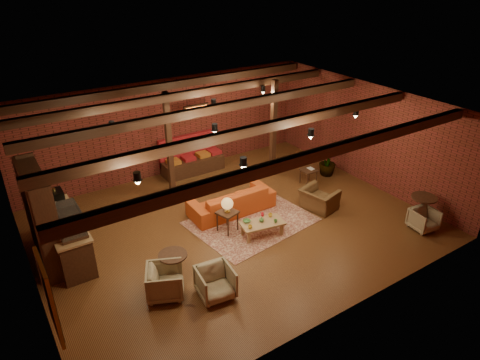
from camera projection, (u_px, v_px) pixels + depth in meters
floor at (233, 225)px, 11.72m from camera, size 10.00×10.00×0.00m
ceiling at (232, 112)px, 10.27m from camera, size 10.00×8.00×0.02m
wall_back at (168, 127)px, 13.99m from camera, size 10.00×0.02×3.20m
wall_front at (346, 251)px, 8.01m from camera, size 10.00×0.02×3.20m
wall_left at (22, 232)px, 8.58m from camera, size 0.02×8.00×3.20m
wall_right at (368, 134)px, 13.42m from camera, size 0.02×8.00×3.20m
ceiling_beams at (232, 117)px, 10.32m from camera, size 9.80×6.40×0.22m
ceiling_pipe at (201, 109)px, 11.62m from camera, size 9.60×0.12×0.12m
post_left at (169, 145)px, 12.65m from camera, size 0.16×0.16×3.20m
post_right at (273, 129)px, 13.85m from camera, size 0.16×0.16×3.20m
service_counter at (64, 228)px, 10.12m from camera, size 0.80×2.50×1.60m
plant_counter at (63, 208)px, 10.13m from camera, size 0.35×0.39×0.30m
shelving_hutch at (42, 217)px, 9.82m from camera, size 0.52×2.00×2.40m
chalkboard_menu at (50, 297)px, 6.89m from camera, size 0.08×0.96×1.46m
banquette at (192, 159)px, 14.44m from camera, size 2.10×0.70×1.00m
service_sign at (196, 109)px, 13.26m from camera, size 0.86×0.06×0.30m
ceiling_spotlights at (233, 126)px, 10.42m from camera, size 6.40×4.40×0.28m
rug at (251, 221)px, 11.87m from camera, size 3.45×2.80×0.01m
sofa at (232, 200)px, 12.19m from camera, size 2.48×0.98×0.72m
coffee_table at (262, 224)px, 11.13m from camera, size 1.22×0.76×0.64m
side_table_lamp at (227, 206)px, 11.12m from camera, size 0.59×0.59×0.99m
round_table_left at (173, 262)px, 9.52m from camera, size 0.65×0.65×0.68m
armchair_a at (165, 280)px, 9.09m from camera, size 0.96×0.99×0.78m
armchair_b at (215, 281)px, 9.07m from camera, size 0.81×0.77×0.76m
armchair_right at (319, 196)px, 12.29m from camera, size 0.84×1.09×0.85m
side_table_book at (309, 171)px, 13.67m from camera, size 0.49×0.49×0.53m
round_table_right at (423, 205)px, 11.61m from camera, size 0.68×0.68×0.80m
armchair_far at (424, 218)px, 11.40m from camera, size 0.70×0.66×0.65m
plant_tall at (331, 133)px, 13.80m from camera, size 1.75×1.75×3.00m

